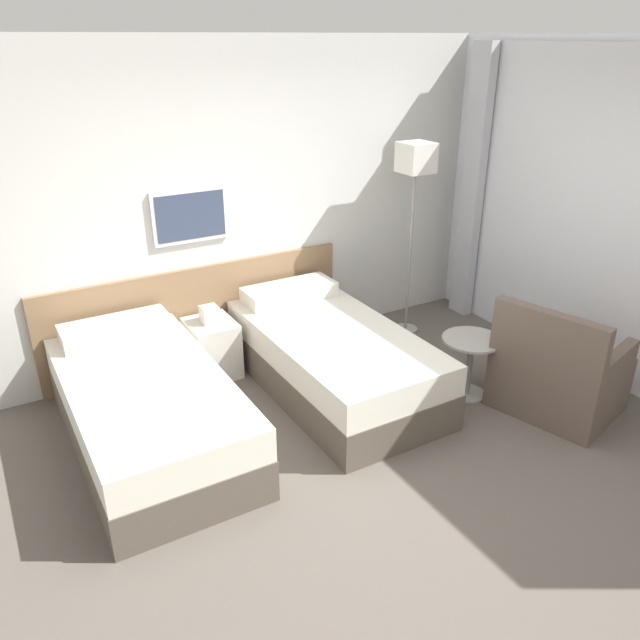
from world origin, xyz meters
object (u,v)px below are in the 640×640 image
at_px(bed_near_door, 148,409).
at_px(side_table, 470,355).
at_px(nightstand, 212,347).
at_px(armchair, 557,375).
at_px(bed_near_window, 332,358).
at_px(floor_lamp, 415,171).

bearing_deg(bed_near_door, side_table, -14.96).
bearing_deg(nightstand, armchair, -41.68).
bearing_deg(bed_near_window, bed_near_door, 180.00).
relative_size(bed_near_window, floor_lamp, 1.09).
bearing_deg(floor_lamp, bed_near_window, -154.16).
bearing_deg(nightstand, floor_lamp, -3.99).
relative_size(nightstand, side_table, 1.24).
relative_size(bed_near_door, floor_lamp, 1.09).
height_order(bed_near_window, nightstand, bed_near_window).
distance_m(floor_lamp, side_table, 1.76).
relative_size(floor_lamp, armchair, 1.79).
height_order(side_table, armchair, armchair).
bearing_deg(armchair, side_table, 26.46).
bearing_deg(armchair, bed_near_window, 34.18).
distance_m(bed_near_door, floor_lamp, 3.09).
xyz_separation_m(bed_near_window, side_table, (0.89, -0.65, 0.08)).
distance_m(bed_near_door, bed_near_window, 1.52).
bearing_deg(side_table, bed_near_window, 144.14).
distance_m(floor_lamp, armchair, 2.16).
bearing_deg(nightstand, bed_near_door, -136.38).
bearing_deg(side_table, bed_near_door, 165.04).
xyz_separation_m(bed_near_door, armchair, (2.86, -1.14, 0.01)).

